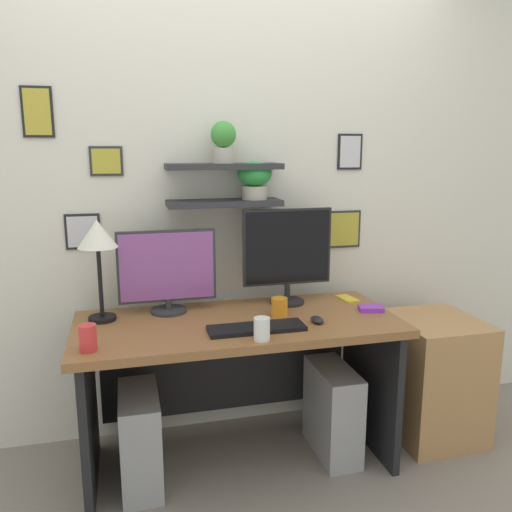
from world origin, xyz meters
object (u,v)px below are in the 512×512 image
water_cup (88,338)px  computer_tower_left (140,439)px  desk_lamp (98,241)px  computer_tower_right (333,411)px  desk (236,358)px  monitor_right (287,252)px  drawer_cabinet (433,377)px  computer_mouse (317,320)px  monitor_left (167,271)px  scissors_tray (371,309)px  cell_phone (347,298)px  pen_cup (262,329)px  keyboard (257,328)px  coffee_mug (279,307)px

water_cup → computer_tower_left: bearing=42.5°
desk_lamp → computer_tower_right: size_ratio=1.04×
desk_lamp → water_cup: 0.51m
desk → monitor_right: bearing=27.8°
computer_tower_left → computer_tower_right: bearing=0.8°
drawer_cabinet → desk_lamp: bearing=174.8°
computer_mouse → monitor_left: bearing=152.6°
scissors_tray → computer_mouse: bearing=-162.7°
cell_phone → scissors_tray: scissors_tray is taller
monitor_left → pen_cup: bearing=-54.8°
scissors_tray → keyboard: bearing=-168.2°
cell_phone → monitor_right: bearing=167.4°
drawer_cabinet → computer_mouse: bearing=-169.8°
computer_mouse → water_cup: 1.03m
coffee_mug → pen_cup: 0.34m
desk → monitor_left: monitor_left is taller
desk_lamp → water_cup: desk_lamp is taller
drawer_cabinet → scissors_tray: bearing=-175.8°
desk → monitor_left: bearing=152.2°
scissors_tray → water_cup: bearing=-171.7°
pen_cup → monitor_right: bearing=61.5°
monitor_left → computer_mouse: size_ratio=5.37×
desk_lamp → scissors_tray: 1.37m
cell_phone → drawer_cabinet: bearing=-31.8°
keyboard → water_cup: bearing=-174.8°
cell_phone → computer_tower_left: 1.27m
keyboard → pen_cup: (-0.01, -0.13, 0.04)m
monitor_left → monitor_right: 0.63m
coffee_mug → pen_cup: pen_cup is taller
scissors_tray → computer_tower_left: size_ratio=0.26×
desk_lamp → computer_tower_left: size_ratio=1.07×
scissors_tray → drawer_cabinet: scissors_tray is taller
computer_mouse → pen_cup: bearing=-153.6°
desk_lamp → coffee_mug: bearing=-9.6°
pen_cup → drawer_cabinet: bearing=15.3°
monitor_left → computer_mouse: bearing=-27.4°
desk → drawer_cabinet: desk is taller
desk_lamp → scissors_tray: desk_lamp is taller
desk_lamp → cell_phone: size_ratio=3.46×
computer_tower_left → computer_tower_right: (0.97, 0.01, 0.01)m
scissors_tray → computer_tower_right: bearing=-176.3°
keyboard → scissors_tray: 0.64m
scissors_tray → coffee_mug: bearing=174.7°
computer_mouse → computer_tower_right: size_ratio=0.19×
monitor_right → cell_phone: 0.43m
desk → computer_tower_left: desk is taller
keyboard → computer_tower_left: (-0.53, 0.11, -0.53)m
desk_lamp → water_cup: bearing=-96.4°
computer_mouse → desk: bearing=152.9°
keyboard → computer_mouse: 0.30m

